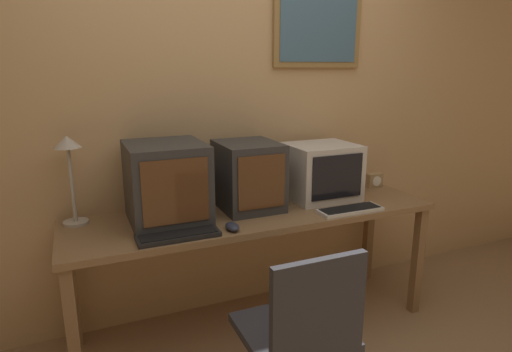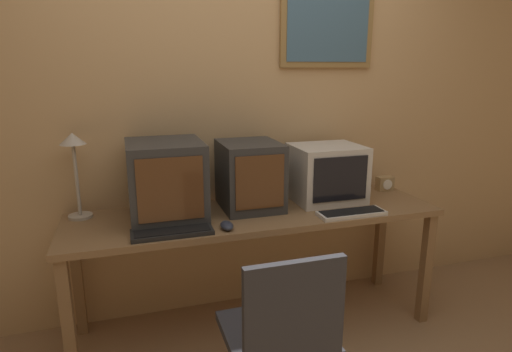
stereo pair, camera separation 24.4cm
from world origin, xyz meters
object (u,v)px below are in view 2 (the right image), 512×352
(keyboard_main, at_px, (172,232))
(monitor_right, at_px, (327,173))
(monitor_left, at_px, (166,180))
(mouse_near_keyboard, at_px, (227,226))
(desk_lamp, at_px, (74,156))
(monitor_center, at_px, (250,175))
(desk_clock, at_px, (385,183))
(keyboard_side, at_px, (352,213))

(keyboard_main, bearing_deg, monitor_right, 16.34)
(monitor_left, relative_size, keyboard_main, 1.10)
(mouse_near_keyboard, height_order, desk_lamp, desk_lamp)
(mouse_near_keyboard, relative_size, desk_lamp, 0.23)
(monitor_center, xyz_separation_m, desk_clock, (0.99, 0.08, -0.15))
(desk_lamp, bearing_deg, monitor_left, -17.54)
(monitor_right, relative_size, keyboard_main, 1.03)
(keyboard_main, bearing_deg, monitor_left, 88.55)
(keyboard_main, height_order, desk_lamp, desk_lamp)
(monitor_center, height_order, desk_lamp, desk_lamp)
(monitor_center, height_order, mouse_near_keyboard, monitor_center)
(mouse_near_keyboard, bearing_deg, monitor_center, 55.13)
(monitor_left, bearing_deg, desk_clock, 4.51)
(keyboard_side, bearing_deg, desk_clock, 39.32)
(desk_lamp, bearing_deg, monitor_center, -6.37)
(mouse_near_keyboard, bearing_deg, keyboard_main, 176.74)
(desk_clock, bearing_deg, monitor_right, -170.62)
(monitor_center, relative_size, keyboard_main, 0.98)
(monitor_right, bearing_deg, mouse_near_keyboard, -156.76)
(desk_clock, xyz_separation_m, desk_lamp, (-1.95, 0.03, 0.30))
(monitor_left, distance_m, keyboard_side, 1.06)
(monitor_center, bearing_deg, keyboard_side, -31.60)
(mouse_near_keyboard, distance_m, desk_lamp, 0.92)
(keyboard_side, distance_m, mouse_near_keyboard, 0.73)
(monitor_center, bearing_deg, monitor_right, -0.54)
(monitor_center, bearing_deg, mouse_near_keyboard, -124.87)
(keyboard_side, height_order, desk_clock, desk_clock)
(keyboard_side, xyz_separation_m, mouse_near_keyboard, (-0.73, 0.00, 0.01))
(monitor_center, relative_size, desk_lamp, 0.83)
(keyboard_side, bearing_deg, desk_lamp, 164.02)
(monitor_left, bearing_deg, mouse_near_keyboard, -44.92)
(desk_lamp, bearing_deg, mouse_near_keyboard, -29.55)
(monitor_right, relative_size, desk_clock, 3.75)
(mouse_near_keyboard, bearing_deg, desk_clock, 17.90)
(desk_lamp, bearing_deg, desk_clock, -0.93)
(desk_clock, distance_m, desk_lamp, 1.98)
(monitor_right, height_order, keyboard_main, monitor_right)
(monitor_center, distance_m, desk_clock, 1.00)
(keyboard_main, xyz_separation_m, desk_lamp, (-0.46, 0.41, 0.34))
(mouse_near_keyboard, bearing_deg, monitor_left, 135.08)
(monitor_center, distance_m, keyboard_main, 0.61)
(monitor_center, bearing_deg, desk_lamp, 173.63)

